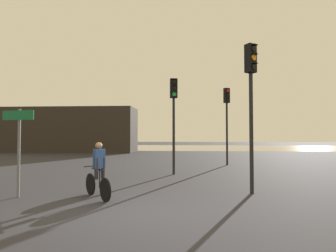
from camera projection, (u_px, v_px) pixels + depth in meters
ground_plane at (132, 214)px, 6.03m from camera, size 120.00×120.00×0.00m
water_strip at (177, 147)px, 37.16m from camera, size 80.00×16.00×0.01m
distant_building at (69, 130)px, 28.02m from camera, size 14.06×4.00×4.67m
traffic_light_center at (174, 108)px, 12.18m from camera, size 0.37×0.39×4.45m
traffic_light_near_right at (251, 90)px, 8.25m from camera, size 0.40×0.42×4.70m
traffic_light_far_right at (227, 112)px, 15.87m from camera, size 0.39×0.41×4.66m
direction_sign_post at (19, 139)px, 7.72m from camera, size 1.09×0.23×2.60m
cyclist at (98, 170)px, 7.50m from camera, size 1.17×1.30×1.62m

